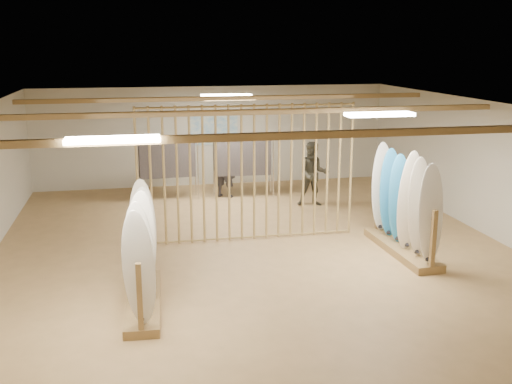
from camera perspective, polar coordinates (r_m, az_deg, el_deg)
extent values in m
plane|color=tan|center=(11.72, 0.00, -5.71)|extent=(12.00, 12.00, 0.00)
plane|color=gray|center=(11.10, 0.00, 8.04)|extent=(12.00, 12.00, 0.00)
plane|color=beige|center=(17.15, -4.10, 5.34)|extent=(12.00, 0.00, 12.00)
plane|color=beige|center=(5.88, 12.26, -11.86)|extent=(12.00, 0.00, 12.00)
plane|color=beige|center=(13.26, 21.67, 1.89)|extent=(0.00, 12.00, 12.00)
cube|color=olive|center=(11.11, 0.00, 7.63)|extent=(9.50, 6.12, 0.10)
cube|color=white|center=(11.11, 0.00, 7.74)|extent=(1.20, 0.35, 0.06)
cylinder|color=#A58950|center=(11.89, -11.24, 1.32)|extent=(0.05, 0.05, 2.78)
cylinder|color=#A58950|center=(11.89, -10.00, 1.38)|extent=(0.05, 0.05, 2.78)
cylinder|color=#A58950|center=(11.90, -8.75, 1.44)|extent=(0.05, 0.05, 2.78)
cylinder|color=#A58950|center=(11.91, -7.51, 1.50)|extent=(0.05, 0.05, 2.78)
cylinder|color=#A58950|center=(11.94, -6.27, 1.56)|extent=(0.05, 0.05, 2.78)
cylinder|color=#A58950|center=(11.96, -5.04, 1.62)|extent=(0.05, 0.05, 2.78)
cylinder|color=#A58950|center=(11.99, -3.81, 1.67)|extent=(0.05, 0.05, 2.78)
cylinder|color=#A58950|center=(12.03, -2.59, 1.73)|extent=(0.05, 0.05, 2.78)
cylinder|color=#A58950|center=(12.07, -1.38, 1.78)|extent=(0.05, 0.05, 2.78)
cylinder|color=#A58950|center=(12.12, -0.17, 1.83)|extent=(0.05, 0.05, 2.78)
cylinder|color=#A58950|center=(12.17, 1.02, 1.88)|extent=(0.05, 0.05, 2.78)
cylinder|color=#A58950|center=(12.23, 2.21, 1.93)|extent=(0.05, 0.05, 2.78)
cylinder|color=#A58950|center=(12.30, 3.38, 1.98)|extent=(0.05, 0.05, 2.78)
cylinder|color=#A58950|center=(12.37, 4.54, 2.03)|extent=(0.05, 0.05, 2.78)
cylinder|color=#A58950|center=(12.44, 5.68, 2.08)|extent=(0.05, 0.05, 2.78)
cylinder|color=#A58950|center=(12.52, 6.81, 2.12)|extent=(0.05, 0.05, 2.78)
cylinder|color=#A58950|center=(12.60, 7.93, 2.16)|extent=(0.05, 0.05, 2.78)
cylinder|color=#A58950|center=(12.69, 9.03, 2.20)|extent=(0.05, 0.05, 2.78)
cube|color=#3883C4|center=(17.10, -4.11, 6.00)|extent=(1.40, 0.03, 0.90)
cube|color=olive|center=(9.55, -10.64, -10.20)|extent=(0.62, 2.28, 0.14)
cylinder|color=black|center=(9.24, -10.87, -5.42)|extent=(0.13, 2.21, 0.01)
ellipsoid|color=white|center=(8.34, -11.10, -7.06)|extent=(0.44, 0.08, 1.69)
ellipsoid|color=white|center=(8.69, -11.01, -6.19)|extent=(0.44, 0.08, 1.69)
ellipsoid|color=white|center=(9.04, -10.93, -5.39)|extent=(0.44, 0.08, 1.69)
ellipsoid|color=white|center=(9.40, -10.85, -4.65)|extent=(0.44, 0.08, 1.69)
ellipsoid|color=white|center=(9.75, -10.78, -3.97)|extent=(0.44, 0.08, 1.69)
ellipsoid|color=silver|center=(10.11, -10.72, -3.33)|extent=(0.44, 0.08, 1.69)
cube|color=olive|center=(11.99, 13.67, -5.28)|extent=(0.58, 2.42, 0.15)
cylinder|color=black|center=(11.74, 13.91, -1.13)|extent=(0.06, 2.36, 0.01)
ellipsoid|color=white|center=(10.87, 16.29, -2.08)|extent=(0.47, 0.07, 1.80)
ellipsoid|color=silver|center=(11.20, 15.31, -1.54)|extent=(0.47, 0.07, 1.80)
ellipsoid|color=silver|center=(11.55, 14.38, -1.03)|extent=(0.47, 0.07, 1.80)
ellipsoid|color=#2D8CD1|center=(11.89, 13.50, -0.55)|extent=(0.47, 0.07, 1.80)
ellipsoid|color=#2D8CD1|center=(12.24, 12.68, -0.10)|extent=(0.47, 0.07, 1.80)
ellipsoid|color=white|center=(12.60, 11.90, 0.33)|extent=(0.47, 0.07, 1.80)
cylinder|color=silver|center=(15.51, -8.55, 5.02)|extent=(1.53, 0.12, 0.03)
cube|color=black|center=(15.60, -8.48, 3.13)|extent=(1.44, 0.46, 0.93)
cylinder|color=silver|center=(15.64, -8.45, 2.25)|extent=(0.03, 0.03, 1.64)
cylinder|color=silver|center=(15.62, -1.23, 5.24)|extent=(1.53, 0.13, 0.03)
cube|color=black|center=(15.71, -1.22, 3.36)|extent=(1.45, 0.47, 0.93)
cylinder|color=silver|center=(15.75, -1.21, 2.48)|extent=(0.03, 0.03, 1.64)
imported|color=#26262E|center=(15.69, -3.03, 2.98)|extent=(0.86, 0.80, 1.94)
imported|color=#37352A|center=(14.90, 5.49, 2.12)|extent=(0.99, 0.83, 1.83)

